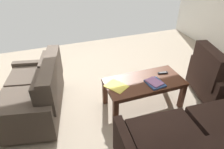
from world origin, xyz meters
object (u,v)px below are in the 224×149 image
Objects in this scene: sofa_main at (204,148)px; armchair_side at (222,79)px; loveseat_near at (36,93)px; coffee_table at (144,85)px; book_stack at (155,83)px; tv_remote at (163,73)px; loose_magazine at (116,86)px.

armchair_side reaches higher than sofa_main.
coffee_table is (-1.57, 0.40, 0.04)m from loveseat_near.
book_stack reaches higher than tv_remote.
loveseat_near reaches higher than tv_remote.
tv_remote is at bearing -141.58° from book_stack.
sofa_main is 1.34m from loose_magazine.
loose_magazine is at bearing 161.02° from loveseat_near.
coffee_table is (0.11, -1.20, 0.04)m from sofa_main.
armchair_side is 1.00m from tv_remote.
sofa_main reaches higher than loose_magazine.
armchair_side is 6.83× the size of tv_remote.
coffee_table is at bearing 13.62° from tv_remote.
armchair_side is (-1.21, -0.97, 0.00)m from sofa_main.
armchair_side reaches higher than tv_remote.
sofa_main is 1.55m from armchair_side.
armchair_side is at bearing 174.92° from book_stack.
sofa_main is 1.27× the size of loveseat_near.
sofa_main is 1.09m from book_stack.
coffee_table is at bearing -9.83° from armchair_side.
armchair_side is (-2.88, 0.63, -0.00)m from loveseat_near.
sofa_main is at bearing 136.28° from loveseat_near.
book_stack is (0.00, -1.08, 0.13)m from sofa_main.
loose_magazine is at bearing -65.46° from sofa_main.
loveseat_near is at bearing -43.72° from sofa_main.
armchair_side reaches higher than book_stack.
sofa_main is 1.21m from coffee_table.
loveseat_near is 1.62m from coffee_table.
coffee_table is 3.92× the size of loose_magazine.
tv_remote is at bearing -18.62° from armchair_side.
armchair_side is 3.69× the size of loose_magazine.
coffee_table is 7.25× the size of tv_remote.
loveseat_near is at bearing -9.02° from tv_remote.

